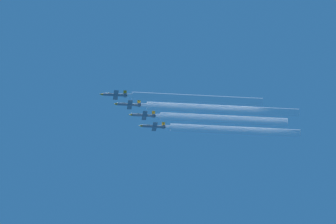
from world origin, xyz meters
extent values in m
cylinder|color=slate|center=(-10.68, 10.00, 250.78)|extent=(1.17, 10.09, 1.17)
cone|color=orange|center=(-10.68, 15.90, 250.78)|extent=(1.11, 1.70, 1.11)
ellipsoid|color=#332D14|center=(-10.68, 12.22, 251.28)|extent=(0.64, 2.34, 0.53)
cube|color=slate|center=(-10.68, 9.50, 250.69)|extent=(8.50, 2.02, 0.13)
cube|color=slate|center=(-10.68, 5.42, 250.78)|extent=(3.61, 1.17, 0.13)
cube|color=orange|center=(-10.68, 5.51, 252.27)|extent=(0.11, 1.38, 1.81)
cylinder|color=black|center=(-10.68, 4.69, 250.78)|extent=(0.88, 0.64, 0.88)
cylinder|color=slate|center=(-3.70, 3.40, 250.07)|extent=(1.17, 10.09, 1.17)
cone|color=orange|center=(-3.70, 9.29, 250.07)|extent=(1.11, 1.70, 1.11)
ellipsoid|color=#332D14|center=(-3.70, 5.62, 250.57)|extent=(0.64, 2.34, 0.53)
cube|color=slate|center=(-3.70, 2.89, 249.98)|extent=(8.50, 2.02, 0.13)
cube|color=slate|center=(-3.70, -1.18, 250.07)|extent=(3.61, 1.17, 0.13)
cube|color=orange|center=(-3.70, -1.09, 251.56)|extent=(0.11, 1.38, 1.81)
cylinder|color=black|center=(-3.70, -1.91, 250.07)|extent=(0.88, 0.64, 0.88)
cylinder|color=slate|center=(4.07, -3.75, 249.18)|extent=(1.17, 10.09, 1.17)
cone|color=orange|center=(4.07, 2.15, 249.18)|extent=(1.11, 1.70, 1.11)
ellipsoid|color=#332D14|center=(4.07, -1.53, 249.68)|extent=(0.64, 2.34, 0.53)
cube|color=slate|center=(4.07, -4.25, 249.09)|extent=(8.50, 2.02, 0.13)
cube|color=slate|center=(4.07, -8.33, 249.18)|extent=(3.61, 1.17, 0.13)
cube|color=orange|center=(4.07, -8.24, 250.67)|extent=(0.11, 1.38, 1.81)
cylinder|color=black|center=(4.07, -9.06, 249.18)|extent=(0.88, 0.64, 0.88)
cylinder|color=slate|center=(11.56, -8.94, 247.68)|extent=(1.17, 10.09, 1.17)
cone|color=orange|center=(11.56, -3.05, 247.68)|extent=(1.11, 1.70, 1.11)
ellipsoid|color=#332D14|center=(11.56, -6.72, 248.18)|extent=(0.64, 2.34, 0.53)
cube|color=slate|center=(11.56, -9.44, 247.59)|extent=(8.50, 2.02, 0.13)
cube|color=slate|center=(11.56, -13.52, 247.68)|extent=(3.61, 1.17, 0.13)
cube|color=orange|center=(11.56, -13.43, 249.17)|extent=(0.11, 1.38, 1.81)
cylinder|color=black|center=(11.56, -14.25, 247.68)|extent=(0.88, 0.64, 0.88)
cylinder|color=white|center=(-10.68, -20.24, 250.78)|extent=(1.78, 49.79, 1.78)
cylinder|color=white|center=(-10.68, -26.21, 250.78)|extent=(3.39, 57.26, 3.39)
cylinder|color=white|center=(-3.70, -31.39, 250.07)|extent=(1.78, 58.89, 1.78)
cylinder|color=white|center=(-3.70, -38.46, 250.07)|extent=(3.39, 67.73, 3.39)
cylinder|color=white|center=(4.07, -33.98, 249.18)|extent=(1.78, 49.78, 1.78)
cylinder|color=white|center=(4.07, -39.95, 249.18)|extent=(3.39, 57.24, 3.39)
cylinder|color=white|center=(11.56, -40.03, 247.68)|extent=(1.78, 51.49, 1.78)
cylinder|color=white|center=(11.56, -46.21, 247.68)|extent=(3.39, 59.21, 3.39)
camera|label=1|loc=(-468.69, 33.69, 1.49)|focal=129.07mm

